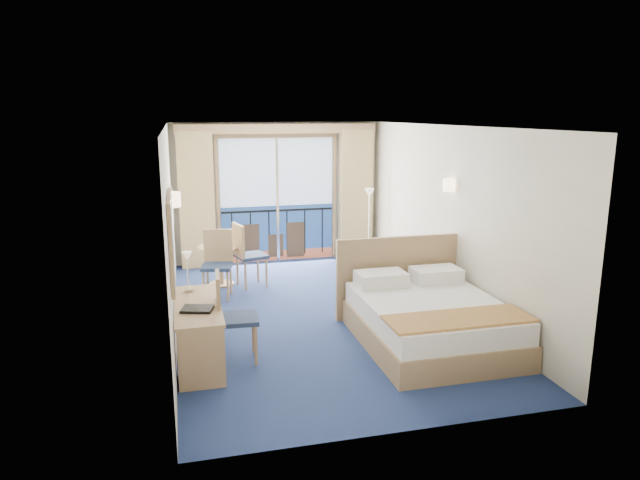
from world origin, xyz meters
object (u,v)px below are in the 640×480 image
(nightstand, at_px, (428,286))
(table_chair_a, at_px, (246,251))
(armchair, at_px, (380,256))
(floor_lamp, at_px, (369,207))
(bed, at_px, (428,318))
(desk, at_px, (200,343))
(table_chair_b, at_px, (217,259))
(desk_chair, at_px, (230,312))
(round_table, at_px, (221,255))

(nightstand, distance_m, table_chair_a, 3.05)
(armchair, relative_size, floor_lamp, 0.46)
(table_chair_a, bearing_deg, bed, -161.04)
(desk, bearing_deg, armchair, 45.87)
(desk, relative_size, table_chair_b, 1.42)
(bed, relative_size, table_chair_a, 2.04)
(floor_lamp, height_order, table_chair_a, floor_lamp)
(floor_lamp, height_order, desk_chair, floor_lamp)
(bed, xyz_separation_m, desk, (-2.86, -0.27, 0.07))
(bed, relative_size, desk, 1.46)
(armchair, distance_m, desk, 4.85)
(round_table, xyz_separation_m, table_chair_b, (-0.09, -0.60, 0.09))
(round_table, relative_size, table_chair_b, 0.71)
(nightstand, relative_size, table_chair_a, 0.52)
(nightstand, distance_m, floor_lamp, 2.64)
(desk_chair, bearing_deg, nightstand, -64.07)
(floor_lamp, xyz_separation_m, round_table, (-2.89, -0.72, -0.60))
(armchair, xyz_separation_m, table_chair_b, (-2.98, -0.64, 0.29))
(armchair, height_order, table_chair_a, table_chair_a)
(table_chair_b, bearing_deg, nightstand, -8.51)
(floor_lamp, xyz_separation_m, table_chair_b, (-2.98, -1.32, -0.51))
(bed, bearing_deg, floor_lamp, 82.31)
(nightstand, relative_size, armchair, 0.84)
(bed, xyz_separation_m, nightstand, (0.63, 1.39, -0.04))
(nightstand, relative_size, desk_chair, 0.53)
(armchair, height_order, desk, desk)
(bed, bearing_deg, desk_chair, 178.57)
(armchair, height_order, desk_chair, desk_chair)
(round_table, bearing_deg, desk, -98.20)
(bed, distance_m, floor_lamp, 4.00)
(desk, xyz_separation_m, round_table, (0.50, 3.44, 0.12))
(desk_chair, relative_size, table_chair_b, 1.01)
(table_chair_b, bearing_deg, bed, -33.90)
(armchair, bearing_deg, bed, 75.14)
(floor_lamp, relative_size, desk, 0.97)
(table_chair_a, bearing_deg, desk_chair, 155.01)
(armchair, height_order, table_chair_b, table_chair_b)
(nightstand, height_order, floor_lamp, floor_lamp)
(floor_lamp, height_order, round_table, floor_lamp)
(desk_chair, bearing_deg, armchair, -40.81)
(nightstand, relative_size, table_chair_b, 0.53)
(round_table, bearing_deg, bed, -53.30)
(bed, xyz_separation_m, table_chair_a, (-1.96, 2.96, 0.28))
(round_table, distance_m, table_chair_b, 0.61)
(bed, relative_size, table_chair_b, 2.08)
(bed, distance_m, table_chair_a, 3.56)
(nightstand, distance_m, desk_chair, 3.41)
(table_chair_b, bearing_deg, table_chair_a, 50.69)
(floor_lamp, bearing_deg, table_chair_b, -156.14)
(bed, relative_size, round_table, 2.93)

